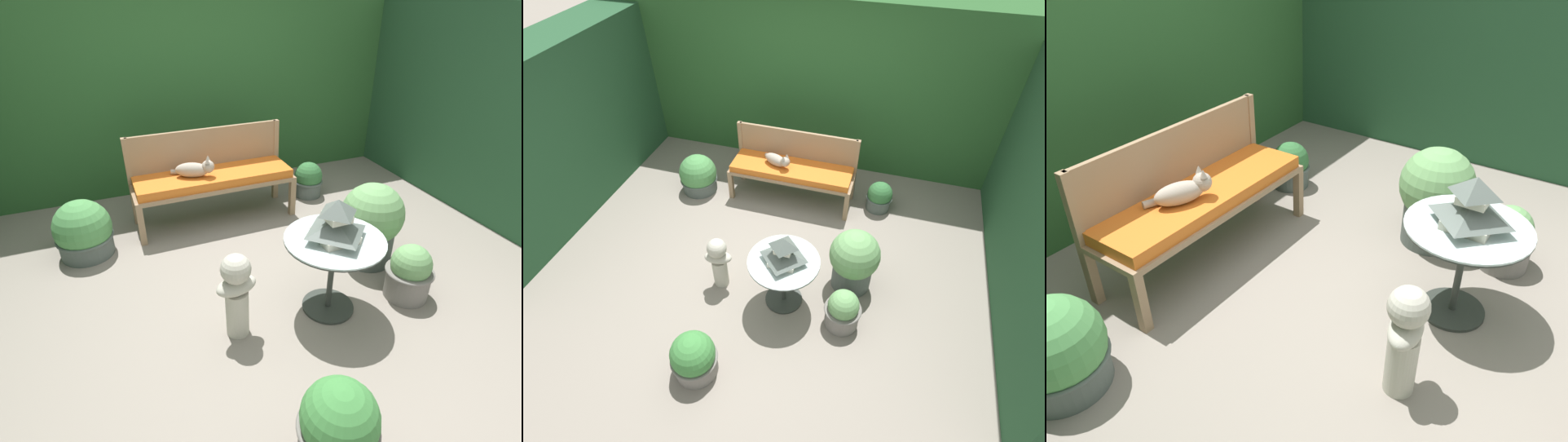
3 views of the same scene
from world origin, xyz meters
The scene contains 14 objects.
ground centered at (0.00, 0.00, 0.00)m, with size 30.00×30.00×0.00m, color gray.
foliage_hedge_back centered at (0.00, 2.62, 1.16)m, with size 6.40×1.07×2.32m, color #285628.
foliage_hedge_right centered at (2.85, 0.24, 1.04)m, with size 0.70×3.68×2.08m, color #234C2D.
garden_bench centered at (-0.06, 1.14, 0.45)m, with size 1.65×0.51×0.53m.
bench_backrest centered at (-0.06, 1.38, 0.67)m, with size 1.65×0.06×0.92m.
cat centered at (-0.25, 1.11, 0.61)m, with size 0.41×0.30×0.21m.
patio_table centered at (0.34, -0.55, 0.50)m, with size 0.73×0.73×0.63m.
pagoda_birdhouse centered at (0.34, -0.55, 0.76)m, with size 0.36×0.36×0.31m.
garden_bust centered at (-0.40, -0.53, 0.38)m, with size 0.32×0.22×0.67m.
potted_plant_path_edge centered at (1.12, 1.26, 0.19)m, with size 0.35×0.35×0.41m.
potted_plant_table_far centered at (-1.36, 0.95, 0.24)m, with size 0.52×0.52×0.54m.
potted_plant_bench_right centered at (0.99, -0.12, 0.39)m, with size 0.54×0.54×0.75m.
potted_plant_table_near centered at (0.99, -0.66, 0.22)m, with size 0.38×0.38×0.47m.
potted_plant_bench_left centered at (-0.22, -1.56, 0.23)m, with size 0.44×0.44×0.50m.
Camera 1 is at (-1.07, -2.59, 2.18)m, focal length 28.00 mm.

